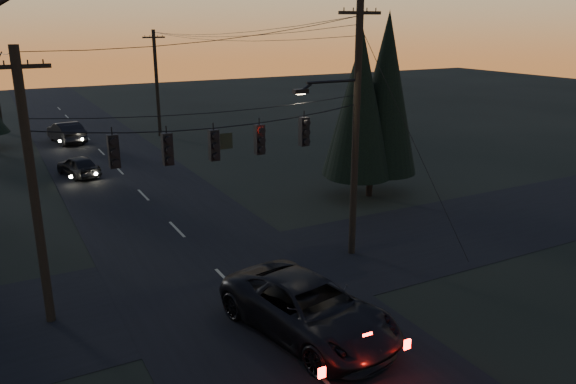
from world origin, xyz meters
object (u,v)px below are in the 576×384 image
utility_pole_left (51,320)px  utility_pole_far_r (160,136)px  suv_near (309,309)px  sedan_oncoming_a (78,166)px  sedan_oncoming_b (66,132)px  utility_pole_right (351,253)px  evergreen_right (373,104)px  utility_pole_far_l (3,132)px

utility_pole_left → utility_pole_far_r: 30.27m
utility_pole_far_r → suv_near: size_ratio=1.39×
sedan_oncoming_a → sedan_oncoming_b: bearing=-109.1°
utility_pole_right → utility_pole_far_r: (0.00, 28.00, 0.00)m
utility_pole_right → suv_near: bearing=-135.9°
utility_pole_right → evergreen_right: bearing=48.9°
suv_near → sedan_oncoming_b: 33.41m
utility_pole_right → utility_pole_left: size_ratio=1.18×
utility_pole_right → utility_pole_far_l: size_ratio=1.25×
utility_pole_right → sedan_oncoming_b: 29.66m
evergreen_right → suv_near: size_ratio=1.45×
utility_pole_right → utility_pole_left: 11.50m
utility_pole_left → utility_pole_far_l: 36.00m
utility_pole_far_r → sedan_oncoming_a: size_ratio=2.28×
utility_pole_far_r → evergreen_right: bearing=-76.3°
utility_pole_far_l → sedan_oncoming_b: 8.46m
utility_pole_right → sedan_oncoming_a: size_ratio=2.68×
evergreen_right → sedan_oncoming_a: 18.23m
utility_pole_left → utility_pole_far_r: same height
utility_pole_far_l → sedan_oncoming_a: utility_pole_far_l is taller
utility_pole_far_r → utility_pole_far_l: bearing=145.2°
utility_pole_far_r → sedan_oncoming_b: bearing=173.9°
utility_pole_left → utility_pole_far_r: (11.50, 28.00, 0.00)m
sedan_oncoming_b → suv_near: bearing=84.6°
utility_pole_left → sedan_oncoming_a: utility_pole_left is taller
utility_pole_far_r → sedan_oncoming_a: 12.95m
utility_pole_far_l → suv_near: (6.80, -40.55, 0.85)m
utility_pole_far_r → evergreen_right: (5.34, -21.87, 5.01)m
utility_pole_right → sedan_oncoming_a: 19.51m
utility_pole_far_l → sedan_oncoming_b: size_ratio=1.64×
suv_near → sedan_oncoming_b: (-2.49, 33.31, -0.04)m
utility_pole_left → utility_pole_far_r: size_ratio=1.00×
utility_pole_far_l → evergreen_right: evergreen_right is taller
utility_pole_far_r → suv_near: (-4.70, -32.55, 0.85)m
suv_near → sedan_oncoming_a: 22.59m
evergreen_right → suv_near: evergreen_right is taller
evergreen_right → utility_pole_left: bearing=-160.0°
utility_pole_right → utility_pole_left: utility_pole_right is taller
utility_pole_far_r → utility_pole_far_l: utility_pole_far_r is taller
evergreen_right → sedan_oncoming_a: bearing=138.7°
utility_pole_left → utility_pole_far_l: utility_pole_left is taller
utility_pole_right → sedan_oncoming_b: utility_pole_right is taller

